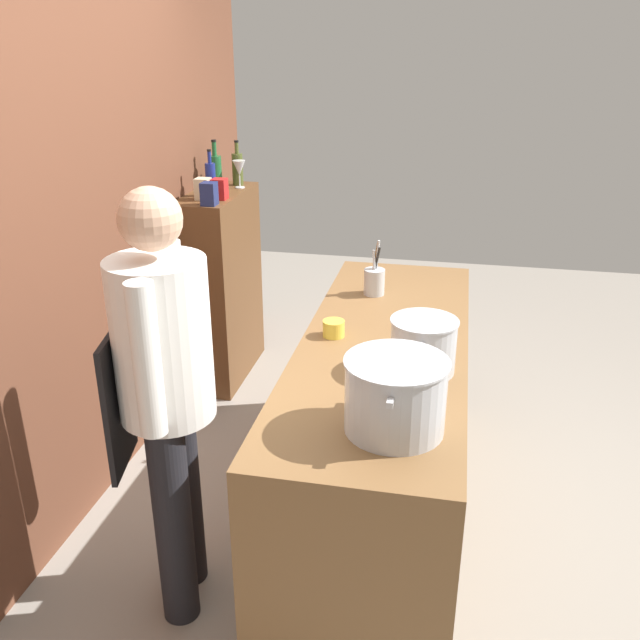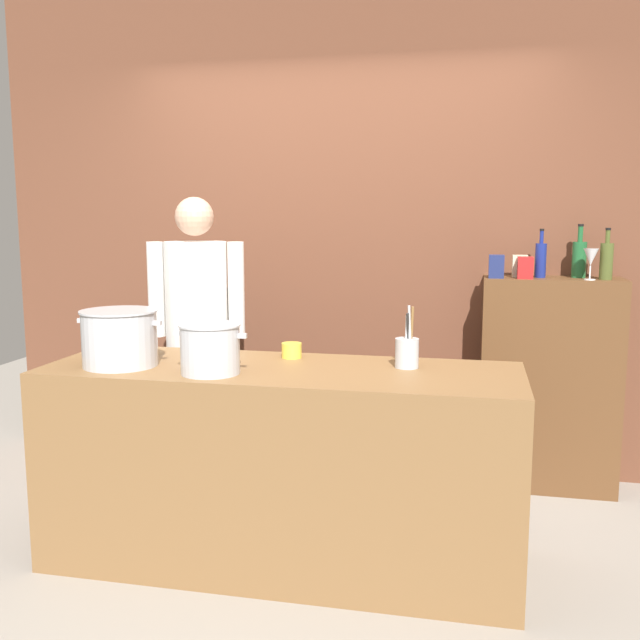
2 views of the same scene
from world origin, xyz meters
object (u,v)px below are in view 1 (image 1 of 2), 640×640
(wine_bottle_green, at_px, (215,171))
(wine_bottle_olive, at_px, (238,168))
(wine_glass_tall, at_px, (239,169))
(spice_tin_navy, at_px, (209,194))
(chef, at_px, (165,383))
(butter_jar, at_px, (334,328))
(utensil_crock, at_px, (374,281))
(spice_tin_cream, at_px, (203,189))
(stockpot_small, at_px, (423,345))
(spice_tin_red, at_px, (220,189))
(wine_bottle_cobalt, at_px, (211,178))
(stockpot_large, at_px, (395,395))

(wine_bottle_green, relative_size, wine_bottle_olive, 1.06)
(wine_glass_tall, xyz_separation_m, spice_tin_navy, (-0.49, 0.02, -0.05))
(chef, distance_m, butter_jar, 0.82)
(utensil_crock, bearing_deg, spice_tin_cream, 63.98)
(chef, distance_m, stockpot_small, 0.97)
(spice_tin_navy, bearing_deg, spice_tin_cream, 33.27)
(spice_tin_red, bearing_deg, stockpot_small, -136.65)
(stockpot_small, distance_m, spice_tin_cream, 1.93)
(stockpot_small, distance_m, wine_bottle_cobalt, 2.01)
(stockpot_large, height_order, stockpot_small, stockpot_large)
(chef, height_order, spice_tin_navy, chef)
(stockpot_small, height_order, wine_bottle_cobalt, wine_bottle_cobalt)
(wine_glass_tall, bearing_deg, wine_bottle_cobalt, 158.82)
(stockpot_large, relative_size, spice_tin_red, 3.33)
(wine_bottle_cobalt, distance_m, spice_tin_red, 0.13)
(stockpot_small, bearing_deg, chef, 115.11)
(wine_bottle_olive, relative_size, wine_glass_tall, 1.64)
(stockpot_large, height_order, spice_tin_red, spice_tin_red)
(butter_jar, xyz_separation_m, spice_tin_cream, (1.08, 0.98, 0.34))
(chef, bearing_deg, wine_glass_tall, 178.28)
(wine_bottle_green, distance_m, spice_tin_cream, 0.33)
(butter_jar, distance_m, wine_bottle_cobalt, 1.58)
(stockpot_small, distance_m, wine_bottle_olive, 2.23)
(wine_bottle_cobalt, bearing_deg, stockpot_large, -145.46)
(chef, bearing_deg, butter_jar, 131.80)
(stockpot_small, xyz_separation_m, wine_bottle_olive, (1.78, 1.30, 0.32))
(stockpot_small, distance_m, wine_bottle_green, 2.19)
(chef, xyz_separation_m, wine_bottle_cobalt, (1.85, 0.48, 0.35))
(chef, relative_size, butter_jar, 17.53)
(utensil_crock, height_order, spice_tin_cream, spice_tin_cream)
(wine_bottle_cobalt, relative_size, spice_tin_navy, 2.12)
(wine_bottle_green, height_order, wine_glass_tall, wine_bottle_green)
(stockpot_large, xyz_separation_m, spice_tin_red, (1.80, 1.22, 0.25))
(spice_tin_navy, bearing_deg, wine_bottle_cobalt, 17.61)
(wine_bottle_green, distance_m, spice_tin_navy, 0.47)
(utensil_crock, distance_m, wine_bottle_cobalt, 1.29)
(chef, height_order, wine_bottle_green, chef)
(spice_tin_cream, xyz_separation_m, spice_tin_navy, (-0.13, -0.09, 0.00))
(spice_tin_cream, bearing_deg, stockpot_large, -143.64)
(stockpot_small, relative_size, wine_bottle_olive, 1.15)
(chef, bearing_deg, spice_tin_red, -179.38)
(wine_bottle_olive, bearing_deg, spice_tin_navy, -178.08)
(chef, relative_size, wine_bottle_green, 5.58)
(stockpot_large, bearing_deg, utensil_crock, 10.36)
(wine_bottle_green, bearing_deg, butter_jar, -144.07)
(wine_bottle_olive, height_order, wine_glass_tall, wine_bottle_olive)
(stockpot_large, distance_m, utensil_crock, 1.27)
(utensil_crock, relative_size, wine_glass_tall, 1.63)
(utensil_crock, height_order, spice_tin_navy, spice_tin_navy)
(wine_bottle_green, distance_m, wine_bottle_olive, 0.16)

